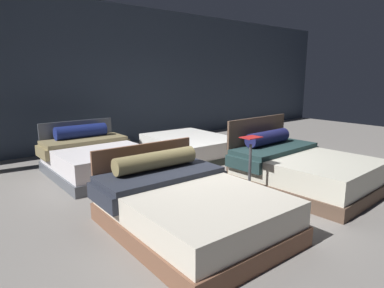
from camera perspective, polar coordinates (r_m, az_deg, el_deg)
name	(u,v)px	position (r m, az deg, el deg)	size (l,w,h in m)	color
ground_plane	(202,185)	(5.50, 1.74, -7.18)	(18.00, 18.00, 0.02)	gray
showroom_back_wall	(98,76)	(8.51, -15.95, 11.22)	(18.00, 0.06, 3.50)	#333D4C
bed_0	(188,206)	(3.92, -0.78, -10.75)	(1.70, 2.16, 0.87)	brown
bed_1	(301,170)	(5.55, 18.44, -4.29)	(1.75, 2.04, 1.06)	brown
bed_2	(96,158)	(6.28, -16.33, -2.40)	(1.65, 1.95, 0.89)	#52565F
bed_3	(190,146)	(7.34, -0.27, -0.41)	(1.63, 2.09, 0.45)	black
price_sign	(249,178)	(4.70, 9.93, -5.88)	(0.28, 0.24, 0.96)	#3F3F44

